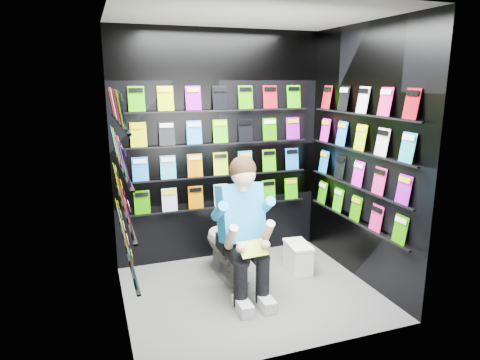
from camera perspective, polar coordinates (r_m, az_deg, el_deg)
name	(u,v)px	position (r m, az deg, el deg)	size (l,w,h in m)	color
floor	(250,292)	(4.38, 1.41, -14.76)	(2.40, 2.40, 0.00)	slate
ceiling	(252,14)	(3.90, 1.64, 21.26)	(2.40, 2.40, 0.00)	white
wall_back	(220,148)	(4.87, -2.72, 4.32)	(2.40, 0.04, 2.60)	black
wall_front	(302,190)	(3.05, 8.27, -1.30)	(2.40, 0.04, 2.60)	black
wall_left	(116,173)	(3.69, -16.17, 0.87)	(0.04, 2.00, 2.60)	black
wall_right	(362,156)	(4.50, 15.94, 3.08)	(0.04, 2.00, 2.60)	black
comics_back	(220,148)	(4.84, -2.62, 4.33)	(2.10, 0.06, 1.37)	#C41B65
comics_left	(120,172)	(3.69, -15.71, 0.98)	(0.06, 1.70, 1.37)	#C41B65
comics_right	(359,156)	(4.48, 15.63, 3.12)	(0.06, 1.70, 1.37)	#C41B65
toilet	(228,242)	(4.60, -1.63, -8.29)	(0.42, 0.75, 0.73)	white
longbox	(298,258)	(4.81, 7.73, -10.29)	(0.21, 0.38, 0.28)	white
longbox_lid	(298,245)	(4.75, 7.78, -8.56)	(0.23, 0.40, 0.03)	white
reader	(240,214)	(4.11, -0.03, -4.53)	(0.57, 0.83, 1.52)	#0D7BD2
held_comic	(253,249)	(3.88, 1.72, -9.13)	(0.26, 0.01, 0.18)	green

